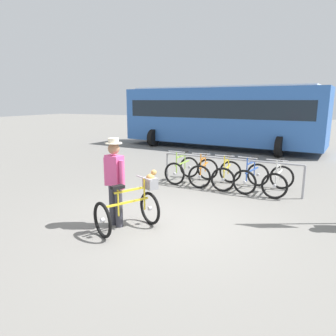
{
  "coord_description": "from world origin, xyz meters",
  "views": [
    {
      "loc": [
        2.42,
        -5.42,
        2.41
      ],
      "look_at": [
        -0.29,
        0.52,
        1.0
      ],
      "focal_mm": 33.58,
      "sensor_mm": 36.0,
      "label": 1
    }
  ],
  "objects_px": {
    "bus_distant": "(220,114)",
    "featured_bicycle": "(133,205)",
    "racked_bike_white": "(278,180)",
    "racked_bike_blue": "(252,177)",
    "person_with_featured_bike": "(115,179)",
    "racked_bike_lime": "(182,169)",
    "racked_bike_yellow": "(227,174)",
    "racked_bike_orange": "(204,172)"
  },
  "relations": [
    {
      "from": "bus_distant",
      "to": "featured_bicycle",
      "type": "bearing_deg",
      "value": -83.0
    },
    {
      "from": "racked_bike_white",
      "to": "bus_distant",
      "type": "height_order",
      "value": "bus_distant"
    },
    {
      "from": "racked_bike_blue",
      "to": "person_with_featured_bike",
      "type": "xyz_separation_m",
      "value": [
        -1.96,
        -3.64,
        0.58
      ]
    },
    {
      "from": "racked_bike_lime",
      "to": "bus_distant",
      "type": "relative_size",
      "value": 0.11
    },
    {
      "from": "racked_bike_yellow",
      "to": "bus_distant",
      "type": "bearing_deg",
      "value": 107.04
    },
    {
      "from": "racked_bike_orange",
      "to": "person_with_featured_bike",
      "type": "relative_size",
      "value": 0.67
    },
    {
      "from": "racked_bike_white",
      "to": "bus_distant",
      "type": "relative_size",
      "value": 0.11
    },
    {
      "from": "racked_bike_yellow",
      "to": "featured_bicycle",
      "type": "distance_m",
      "value": 3.8
    },
    {
      "from": "racked_bike_blue",
      "to": "racked_bike_lime",
      "type": "bearing_deg",
      "value": 176.08
    },
    {
      "from": "racked_bike_yellow",
      "to": "person_with_featured_bike",
      "type": "bearing_deg",
      "value": -108.97
    },
    {
      "from": "racked_bike_white",
      "to": "bus_distant",
      "type": "bearing_deg",
      "value": 116.24
    },
    {
      "from": "racked_bike_orange",
      "to": "racked_bike_blue",
      "type": "xyz_separation_m",
      "value": [
        1.4,
        -0.1,
        0.0
      ]
    },
    {
      "from": "racked_bike_white",
      "to": "racked_bike_orange",
      "type": "bearing_deg",
      "value": 176.08
    },
    {
      "from": "racked_bike_yellow",
      "to": "racked_bike_blue",
      "type": "xyz_separation_m",
      "value": [
        0.7,
        -0.05,
        0.0
      ]
    },
    {
      "from": "racked_bike_yellow",
      "to": "racked_bike_orange",
      "type": "bearing_deg",
      "value": 176.08
    },
    {
      "from": "featured_bicycle",
      "to": "bus_distant",
      "type": "relative_size",
      "value": 0.12
    },
    {
      "from": "featured_bicycle",
      "to": "bus_distant",
      "type": "bearing_deg",
      "value": 97.0
    },
    {
      "from": "racked_bike_orange",
      "to": "bus_distant",
      "type": "relative_size",
      "value": 0.11
    },
    {
      "from": "racked_bike_orange",
      "to": "person_with_featured_bike",
      "type": "distance_m",
      "value": 3.82
    },
    {
      "from": "racked_bike_orange",
      "to": "featured_bicycle",
      "type": "bearing_deg",
      "value": -92.71
    },
    {
      "from": "featured_bicycle",
      "to": "racked_bike_blue",
      "type": "bearing_deg",
      "value": 66.65
    },
    {
      "from": "person_with_featured_bike",
      "to": "racked_bike_blue",
      "type": "bearing_deg",
      "value": 61.62
    },
    {
      "from": "racked_bike_orange",
      "to": "racked_bike_yellow",
      "type": "bearing_deg",
      "value": -3.92
    },
    {
      "from": "racked_bike_yellow",
      "to": "featured_bicycle",
      "type": "xyz_separation_m",
      "value": [
        -0.88,
        -3.69,
        0.12
      ]
    },
    {
      "from": "racked_bike_lime",
      "to": "racked_bike_yellow",
      "type": "xyz_separation_m",
      "value": [
        1.4,
        -0.1,
        0.0
      ]
    },
    {
      "from": "racked_bike_orange",
      "to": "racked_bike_yellow",
      "type": "xyz_separation_m",
      "value": [
        0.7,
        -0.05,
        0.0
      ]
    },
    {
      "from": "racked_bike_white",
      "to": "featured_bicycle",
      "type": "relative_size",
      "value": 0.92
    },
    {
      "from": "racked_bike_blue",
      "to": "racked_bike_white",
      "type": "relative_size",
      "value": 1.02
    },
    {
      "from": "bus_distant",
      "to": "racked_bike_yellow",
      "type": "bearing_deg",
      "value": -72.96
    },
    {
      "from": "racked_bike_blue",
      "to": "racked_bike_orange",
      "type": "bearing_deg",
      "value": 176.08
    },
    {
      "from": "racked_bike_yellow",
      "to": "racked_bike_blue",
      "type": "distance_m",
      "value": 0.7
    },
    {
      "from": "featured_bicycle",
      "to": "bus_distant",
      "type": "xyz_separation_m",
      "value": [
        -1.34,
        10.93,
        1.25
      ]
    },
    {
      "from": "racked_bike_white",
      "to": "person_with_featured_bike",
      "type": "xyz_separation_m",
      "value": [
        -2.66,
        -3.59,
        0.58
      ]
    },
    {
      "from": "featured_bicycle",
      "to": "racked_bike_white",
      "type": "bearing_deg",
      "value": 57.72
    },
    {
      "from": "racked_bike_yellow",
      "to": "bus_distant",
      "type": "height_order",
      "value": "bus_distant"
    },
    {
      "from": "featured_bicycle",
      "to": "bus_distant",
      "type": "distance_m",
      "value": 11.08
    },
    {
      "from": "racked_bike_blue",
      "to": "bus_distant",
      "type": "distance_m",
      "value": 7.96
    },
    {
      "from": "person_with_featured_bike",
      "to": "bus_distant",
      "type": "relative_size",
      "value": 0.17
    },
    {
      "from": "racked_bike_lime",
      "to": "racked_bike_white",
      "type": "height_order",
      "value": "same"
    },
    {
      "from": "racked_bike_lime",
      "to": "racked_bike_white",
      "type": "xyz_separation_m",
      "value": [
        2.79,
        -0.19,
        -0.0
      ]
    },
    {
      "from": "racked_bike_lime",
      "to": "racked_bike_orange",
      "type": "bearing_deg",
      "value": -3.91
    },
    {
      "from": "racked_bike_white",
      "to": "person_with_featured_bike",
      "type": "relative_size",
      "value": 0.67
    }
  ]
}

